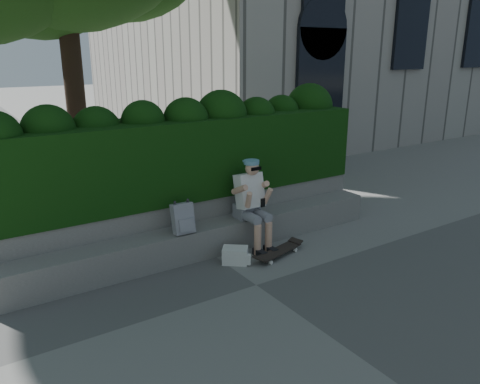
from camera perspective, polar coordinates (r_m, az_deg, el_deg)
ground at (r=6.21m, az=1.99°, el=-11.27°), size 80.00×80.00×0.00m
bench_ledge at (r=7.08m, az=-3.84°, el=-5.65°), size 6.00×0.45×0.45m
planter_wall at (r=7.41m, az=-5.67°, el=-3.39°), size 6.00×0.50×0.75m
hedge at (r=7.33m, az=-6.71°, el=4.30°), size 6.00×1.00×1.20m
person at (r=7.07m, az=1.43°, el=-1.07°), size 0.40×0.76×1.38m
skateboard at (r=7.01m, az=4.73°, el=-7.22°), size 0.89×0.43×0.09m
backpack_plaid at (r=6.63m, az=-6.99°, el=-3.21°), size 0.30×0.17×0.43m
backpack_ground at (r=6.76m, az=-0.59°, el=-7.72°), size 0.43×0.42×0.23m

